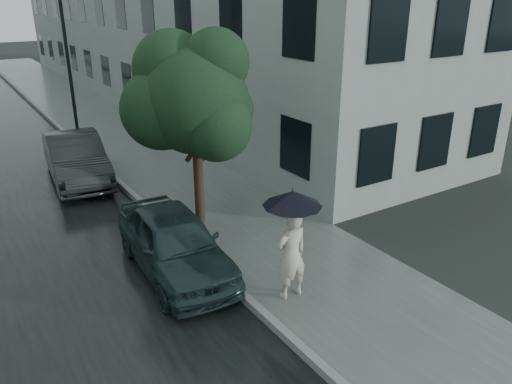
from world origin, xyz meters
TOP-DOWN VIEW (x-y plane):
  - ground at (0.00, 0.00)m, footprint 120.00×120.00m
  - sidewalk at (0.25, 12.00)m, footprint 3.50×60.00m
  - kerb_near at (-1.57, 12.00)m, footprint 0.15×60.00m
  - building_near at (5.47, 19.50)m, footprint 7.02×36.00m
  - pedestrian at (-0.75, -0.45)m, footprint 0.63×0.42m
  - umbrella at (-0.77, -0.47)m, footprint 1.36×1.36m
  - street_tree at (-0.90, 3.09)m, footprint 3.11×2.82m
  - lamp_post at (-1.59, 12.07)m, footprint 0.83×0.45m
  - car_near at (-2.20, 1.56)m, footprint 1.78×3.95m
  - car_far at (-2.49, 8.13)m, footprint 1.91×4.43m

SIDE VIEW (x-z plane):
  - ground at x=0.00m, z-range 0.00..0.00m
  - sidewalk at x=0.25m, z-range 0.00..0.01m
  - kerb_near at x=-1.57m, z-range 0.00..0.15m
  - car_near at x=-2.20m, z-range 0.01..1.32m
  - car_far at x=-2.49m, z-range 0.01..1.43m
  - pedestrian at x=-0.75m, z-range 0.01..1.75m
  - umbrella at x=-0.77m, z-range 1.38..2.65m
  - street_tree at x=-0.90m, z-range 0.84..5.55m
  - lamp_post at x=-1.59m, z-range 0.39..6.00m
  - building_near at x=5.47m, z-range 0.00..9.00m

